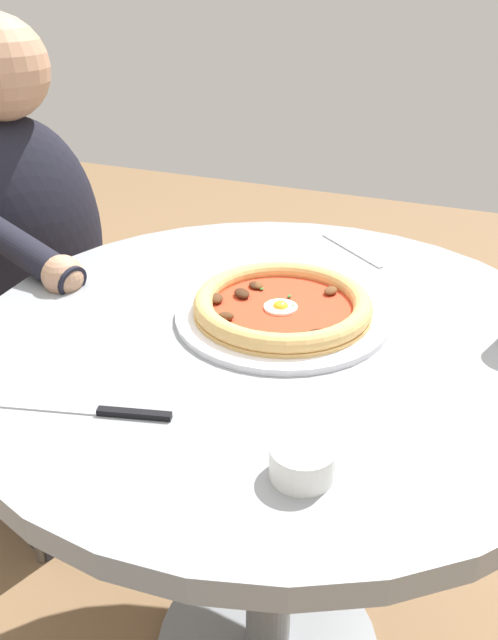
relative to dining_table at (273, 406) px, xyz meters
name	(u,v)px	position (x,y,z in m)	size (l,w,h in m)	color
dining_table	(273,406)	(0.00, 0.00, 0.00)	(0.91, 0.91, 0.75)	gray
pizza_on_plate	(282,307)	(0.03, 0.00, 0.16)	(0.32, 0.32, 0.04)	white
steak_knife	(107,412)	(-0.28, 0.11, 0.15)	(0.07, 0.22, 0.01)	silver
ramekin_capers	(302,460)	(-0.28, -0.14, 0.16)	(0.07, 0.07, 0.04)	white
fork_utensil	(351,250)	(0.33, -0.03, 0.15)	(0.12, 0.15, 0.00)	#BCBCC1
diner_person	(43,327)	(0.20, 0.63, -0.10)	(0.45, 0.48, 1.16)	#282833
cafe_chair_diner	(8,300)	(0.25, 0.77, -0.08)	(0.48, 0.48, 0.90)	#504A45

